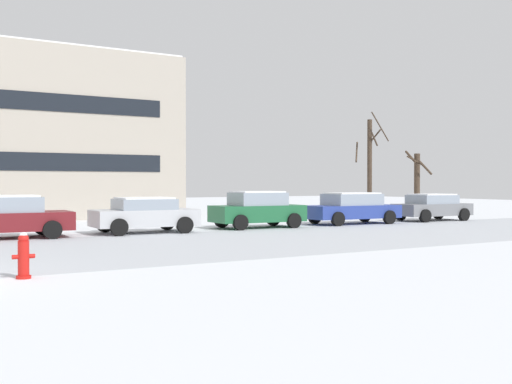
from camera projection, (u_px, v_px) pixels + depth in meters
The scene contains 9 objects.
fire_hydrant at pixel (24, 255), 12.40m from camera, with size 0.44×0.30×0.93m.
parked_car_maroon at pixel (2, 217), 21.25m from camera, with size 4.66×2.28×1.50m.
parked_car_silver at pixel (144, 214), 23.75m from camera, with size 3.98×2.25×1.37m.
parked_car_green at pixel (258, 209), 26.40m from camera, with size 4.00×2.08×1.57m.
parked_car_blue at pixel (352, 208), 28.94m from camera, with size 4.62×2.16×1.47m.
parked_car_gray at pixel (432, 207), 31.42m from camera, with size 4.12×2.08×1.37m.
tree_far_left at pixel (370, 166), 34.20m from camera, with size 1.92×1.93×5.76m.
tree_far_mid at pixel (417, 182), 36.76m from camera, with size 1.39×1.26×3.86m.
building_far_right at pixel (25, 136), 34.18m from camera, with size 15.54×8.57×9.02m.
Camera 1 is at (-0.47, -14.26, 1.92)m, focal length 43.37 mm.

